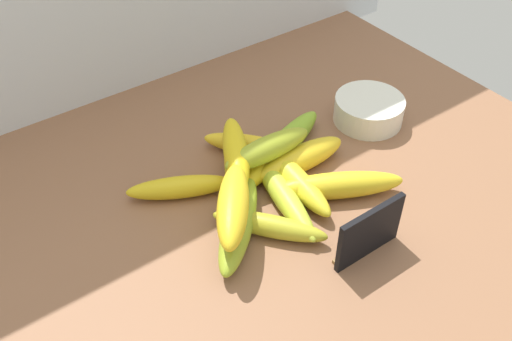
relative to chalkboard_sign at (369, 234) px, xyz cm
name	(u,v)px	position (x,y,z in cm)	size (l,w,h in cm)	color
counter_top	(246,210)	(-7.88, 17.45, -5.36)	(110.00, 76.00, 3.00)	brown
chalkboard_sign	(369,234)	(0.00, 0.00, 0.00)	(11.00, 1.80, 8.40)	black
fruit_bowl	(369,110)	(21.41, 21.99, -1.61)	(12.08, 12.08, 4.49)	silver
banana_0	(290,175)	(-0.02, 16.91, -1.87)	(20.39, 3.98, 3.98)	yellow
banana_1	(180,187)	(-15.06, 24.64, -2.14)	(16.07, 3.43, 3.43)	gold
banana_2	(283,195)	(-3.41, 14.35, -2.14)	(20.16, 3.43, 3.43)	#B9CA35
banana_3	(266,162)	(-1.04, 21.73, -2.05)	(15.16, 3.62, 3.62)	yellow
banana_4	(239,224)	(-12.24, 13.01, -1.75)	(18.82, 4.21, 4.21)	#97B02A
banana_5	(254,146)	(-0.36, 26.13, -2.12)	(16.95, 3.47, 3.47)	yellow
banana_6	(269,226)	(-8.73, 10.54, -2.22)	(16.77, 3.27, 3.27)	gold
banana_7	(237,176)	(-6.66, 21.78, -2.15)	(19.16, 3.42, 3.42)	gold
banana_8	(338,185)	(4.32, 10.82, -1.80)	(20.09, 4.11, 4.11)	yellow
banana_9	(301,158)	(3.60, 18.83, -1.69)	(16.27, 4.34, 4.34)	yellow
banana_10	(286,143)	(4.23, 23.46, -1.85)	(19.66, 4.00, 4.00)	#86B22A
banana_11	(236,152)	(-5.90, 22.99, 1.45)	(16.52, 3.77, 3.77)	yellow
banana_12	(268,149)	(-1.70, 20.56, 1.71)	(15.31, 3.89, 3.89)	#9CAB28
banana_13	(233,205)	(-13.12, 12.92, 2.51)	(15.95, 4.32, 4.32)	yellow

